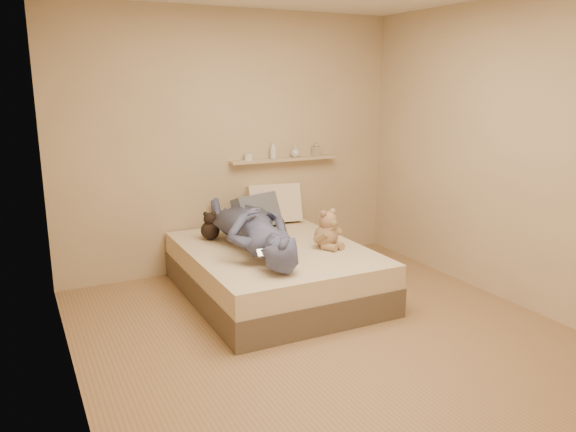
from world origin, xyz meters
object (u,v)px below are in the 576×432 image
dark_plush (210,227)px  person (253,228)px  bed (274,271)px  game_console (267,252)px  teddy_bear (327,232)px  pillow_cream (274,204)px  wall_shelf (284,159)px  pillow_grey (257,212)px

dark_plush → person: 0.53m
bed → game_console: size_ratio=11.08×
teddy_bear → pillow_cream: (-0.03, 1.05, 0.05)m
person → dark_plush: bearing=-57.6°
bed → person: bearing=172.4°
pillow_cream → wall_shelf: bearing=26.6°
bed → pillow_cream: (0.39, 0.83, 0.43)m
dark_plush → pillow_cream: size_ratio=0.50×
game_console → pillow_grey: (0.45, 1.23, 0.03)m
dark_plush → pillow_cream: bearing=22.0°
teddy_bear → pillow_grey: (-0.29, 0.91, 0.02)m
pillow_grey → person: (-0.33, -0.66, 0.03)m
pillow_grey → wall_shelf: size_ratio=0.42×
pillow_cream → wall_shelf: (0.16, 0.08, 0.45)m
wall_shelf → bed: bearing=-121.2°
dark_plush → person: size_ratio=0.16×
pillow_grey → wall_shelf: (0.41, 0.22, 0.48)m
bed → game_console: (-0.31, -0.54, 0.37)m
pillow_cream → pillow_grey: bearing=-151.4°
dark_plush → pillow_grey: bearing=18.8°
pillow_cream → wall_shelf: wall_shelf is taller
dark_plush → pillow_cream: pillow_cream is taller
game_console → person: 0.58m
bed → dark_plush: size_ratio=6.94×
bed → wall_shelf: (0.55, 0.91, 0.88)m
bed → person: 0.47m
bed → game_console: bearing=-120.0°
teddy_bear → bed: bearing=152.4°
bed → teddy_bear: bearing=-27.6°
dark_plush → pillow_grey: (0.56, 0.19, 0.05)m
bed → wall_shelf: wall_shelf is taller
pillow_grey → person: bearing=-116.5°
teddy_bear → pillow_cream: bearing=91.6°
pillow_cream → game_console: bearing=-117.2°
bed → pillow_cream: bearing=64.7°
game_console → dark_plush: size_ratio=0.63×
game_console → dark_plush: 1.04m
dark_plush → person: bearing=-63.8°
bed → pillow_cream: size_ratio=3.45×
person → wall_shelf: (0.75, 0.88, 0.45)m
wall_shelf → teddy_bear: bearing=-96.5°
dark_plush → person: (0.23, -0.47, 0.08)m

